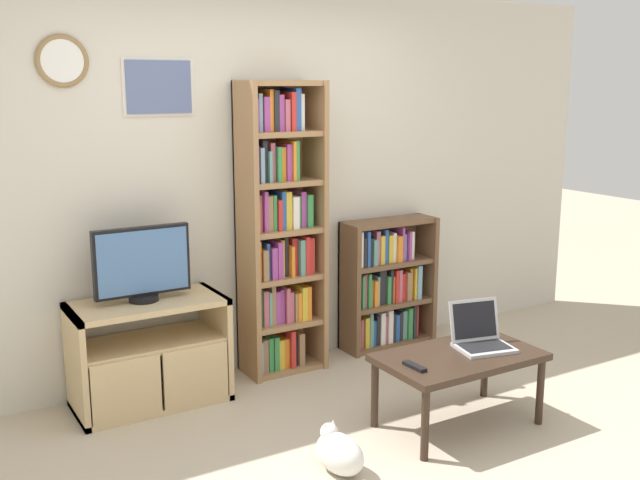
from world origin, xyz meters
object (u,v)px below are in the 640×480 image
(coffee_table, at_px, (459,362))
(television, at_px, (142,264))
(bookshelf_tall, at_px, (278,233))
(laptop, at_px, (480,336))
(remote_near_laptop, at_px, (415,366))
(tv_stand, at_px, (150,353))
(bookshelf_short, at_px, (384,285))
(cat, at_px, (339,452))

(coffee_table, bearing_deg, television, 139.85)
(television, xyz_separation_m, bookshelf_tall, (0.97, 0.09, 0.08))
(laptop, distance_m, remote_near_laptop, 0.55)
(tv_stand, distance_m, bookshelf_tall, 1.16)
(television, xyz_separation_m, bookshelf_short, (1.88, 0.12, -0.42))
(television, distance_m, coffee_table, 1.97)
(tv_stand, bearing_deg, coffee_table, -39.76)
(television, relative_size, bookshelf_tall, 0.30)
(bookshelf_tall, bearing_deg, tv_stand, -172.99)
(tv_stand, relative_size, bookshelf_short, 0.96)
(bookshelf_short, height_order, remote_near_laptop, bookshelf_short)
(bookshelf_tall, height_order, coffee_table, bookshelf_tall)
(tv_stand, distance_m, cat, 1.44)
(coffee_table, bearing_deg, tv_stand, 140.24)
(remote_near_laptop, height_order, cat, remote_near_laptop)
(tv_stand, relative_size, coffee_table, 0.99)
(tv_stand, relative_size, remote_near_laptop, 5.75)
(remote_near_laptop, bearing_deg, television, -51.67)
(television, distance_m, laptop, 2.07)
(remote_near_laptop, xyz_separation_m, cat, (-0.53, -0.06, -0.34))
(bookshelf_tall, bearing_deg, coffee_table, -69.78)
(coffee_table, height_order, cat, coffee_table)
(bookshelf_tall, bearing_deg, cat, -105.67)
(bookshelf_short, bearing_deg, laptop, -100.63)
(television, distance_m, cat, 1.65)
(bookshelf_tall, height_order, cat, bookshelf_tall)
(television, distance_m, bookshelf_tall, 0.98)
(television, bearing_deg, bookshelf_tall, 5.27)
(television, xyz_separation_m, coffee_table, (1.45, -1.23, -0.50))
(coffee_table, bearing_deg, bookshelf_short, 72.28)
(tv_stand, bearing_deg, cat, -66.84)
(laptop, distance_m, cat, 1.15)
(tv_stand, bearing_deg, bookshelf_short, 4.49)
(bookshelf_tall, bearing_deg, laptop, -62.55)
(bookshelf_tall, bearing_deg, remote_near_laptop, -84.64)
(television, height_order, cat, television)
(bookshelf_tall, xyz_separation_m, laptop, (0.67, -1.29, -0.47))
(tv_stand, xyz_separation_m, cat, (0.56, -1.30, -0.23))
(bookshelf_short, height_order, laptop, bookshelf_short)
(television, height_order, coffee_table, television)
(cat, bearing_deg, bookshelf_short, 40.11)
(television, bearing_deg, bookshelf_short, 3.60)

